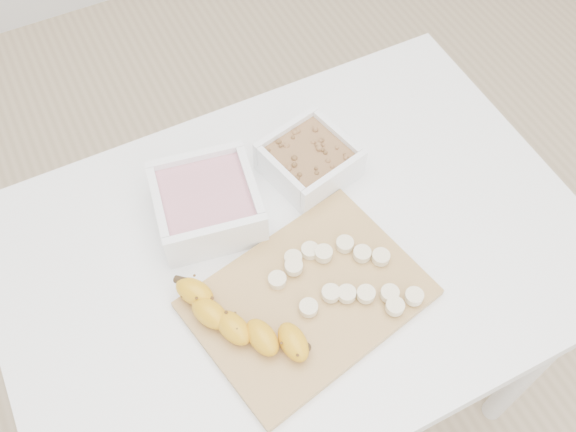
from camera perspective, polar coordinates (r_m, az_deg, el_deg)
name	(u,v)px	position (r m, az deg, el deg)	size (l,w,h in m)	color
ground	(293,387)	(1.79, 0.45, -14.99)	(3.50, 3.50, 0.00)	#C6AD89
table	(295,274)	(1.18, 0.66, -5.20)	(1.00, 0.70, 0.75)	white
bowl_yogurt	(207,203)	(1.10, -7.23, 1.16)	(0.20, 0.20, 0.08)	white
bowl_granola	(309,160)	(1.16, 1.90, 5.00)	(0.17, 0.17, 0.07)	white
cutting_board	(308,298)	(1.04, 1.81, -7.34)	(0.36, 0.26, 0.01)	tan
banana	(243,322)	(1.00, -3.99, -9.40)	(0.06, 0.23, 0.04)	orange
banana_slices	(341,275)	(1.05, 4.73, -5.23)	(0.21, 0.18, 0.02)	beige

